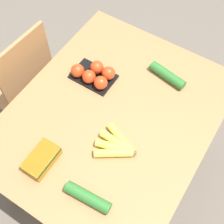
% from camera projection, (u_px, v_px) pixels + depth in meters
% --- Properties ---
extents(ground_plane, '(12.00, 12.00, 0.00)m').
position_uv_depth(ground_plane, '(112.00, 168.00, 2.27)').
color(ground_plane, '#665B51').
extents(dining_table, '(1.22, 0.99, 0.77)m').
position_uv_depth(dining_table, '(112.00, 124.00, 1.70)').
color(dining_table, '#9E7044').
rests_on(dining_table, ground_plane).
extents(chair, '(0.44, 0.42, 0.95)m').
position_uv_depth(chair, '(21.00, 83.00, 2.05)').
color(chair, '#A87547').
rests_on(chair, ground_plane).
extents(banana_bunch, '(0.20, 0.20, 0.04)m').
position_uv_depth(banana_bunch, '(117.00, 146.00, 1.50)').
color(banana_bunch, brown).
rests_on(banana_bunch, dining_table).
extents(tomato_pack, '(0.16, 0.24, 0.08)m').
position_uv_depth(tomato_pack, '(94.00, 74.00, 1.69)').
color(tomato_pack, black).
rests_on(tomato_pack, dining_table).
extents(carrot_bag, '(0.18, 0.10, 0.06)m').
position_uv_depth(carrot_bag, '(41.00, 159.00, 1.45)').
color(carrot_bag, orange).
rests_on(carrot_bag, dining_table).
extents(cucumber_near, '(0.07, 0.22, 0.05)m').
position_uv_depth(cucumber_near, '(88.00, 197.00, 1.36)').
color(cucumber_near, '#2D702D').
rests_on(cucumber_near, dining_table).
extents(cucumber_far, '(0.09, 0.22, 0.05)m').
position_uv_depth(cucumber_far, '(167.00, 75.00, 1.71)').
color(cucumber_far, '#2D702D').
rests_on(cucumber_far, dining_table).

